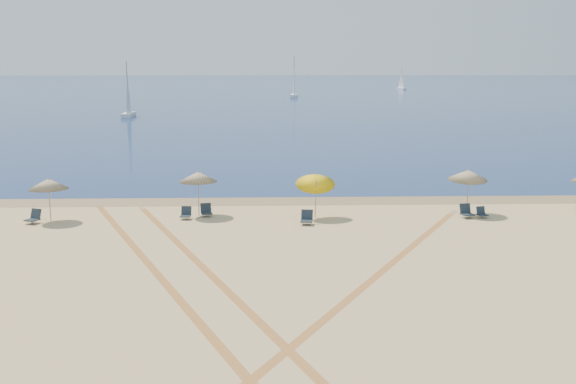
% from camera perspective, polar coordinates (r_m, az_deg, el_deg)
% --- Properties ---
extents(ocean, '(500.00, 500.00, 0.00)m').
position_cam_1_polar(ocean, '(241.38, -1.65, 8.94)').
color(ocean, '#0C2151').
rests_on(ocean, ground).
extents(wet_sand, '(500.00, 500.00, 0.00)m').
position_cam_1_polar(wet_sand, '(41.09, -0.19, -0.72)').
color(wet_sand, olive).
rests_on(wet_sand, ground).
extents(umbrella_1, '(2.04, 2.04, 2.35)m').
position_cam_1_polar(umbrella_1, '(37.60, -19.61, 0.65)').
color(umbrella_1, gray).
rests_on(umbrella_1, ground).
extents(umbrella_2, '(2.09, 2.09, 2.50)m').
position_cam_1_polar(umbrella_2, '(37.06, -7.62, 1.29)').
color(umbrella_2, gray).
rests_on(umbrella_2, ground).
extents(umbrella_3, '(2.13, 2.19, 2.72)m').
position_cam_1_polar(umbrella_3, '(36.27, 2.34, 1.06)').
color(umbrella_3, gray).
rests_on(umbrella_3, ground).
extents(umbrella_4, '(2.13, 2.17, 2.58)m').
position_cam_1_polar(umbrella_4, '(38.40, 15.00, 1.41)').
color(umbrella_4, gray).
rests_on(umbrella_4, ground).
extents(chair_2, '(0.85, 0.90, 0.74)m').
position_cam_1_polar(chair_2, '(37.73, -20.70, -1.99)').
color(chair_2, black).
rests_on(chair_2, ground).
extents(chair_3, '(0.60, 0.68, 0.66)m').
position_cam_1_polar(chair_3, '(36.67, -8.64, -1.81)').
color(chair_3, black).
rests_on(chair_3, ground).
extents(chair_4, '(0.71, 0.79, 0.70)m').
position_cam_1_polar(chair_4, '(37.13, -6.93, -1.58)').
color(chair_4, black).
rests_on(chair_4, ground).
extents(chair_5, '(0.70, 0.79, 0.73)m').
position_cam_1_polar(chair_5, '(35.08, 1.60, -2.22)').
color(chair_5, black).
rests_on(chair_5, ground).
extents(chair_6, '(0.74, 0.82, 0.74)m').
position_cam_1_polar(chair_6, '(37.83, 14.85, -1.61)').
color(chair_6, black).
rests_on(chair_6, ground).
extents(chair_7, '(0.60, 0.67, 0.59)m').
position_cam_1_polar(chair_7, '(38.06, 16.07, -1.70)').
color(chair_7, black).
rests_on(chair_7, ground).
extents(sailboat_0, '(1.62, 5.72, 8.46)m').
position_cam_1_polar(sailboat_0, '(107.74, -13.38, 7.57)').
color(sailboat_0, white).
rests_on(sailboat_0, ocean).
extents(sailboat_1, '(2.43, 4.67, 6.74)m').
position_cam_1_polar(sailboat_1, '(214.32, 9.56, 9.09)').
color(sailboat_1, white).
rests_on(sailboat_1, ocean).
extents(sailboat_2, '(2.11, 6.61, 9.69)m').
position_cam_1_polar(sailboat_2, '(164.45, 0.51, 9.05)').
color(sailboat_2, white).
rests_on(sailboat_2, ocean).
extents(tire_tracks, '(46.78, 41.88, 0.00)m').
position_cam_1_polar(tire_tracks, '(27.23, -4.35, -6.84)').
color(tire_tracks, tan).
rests_on(tire_tracks, ground).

